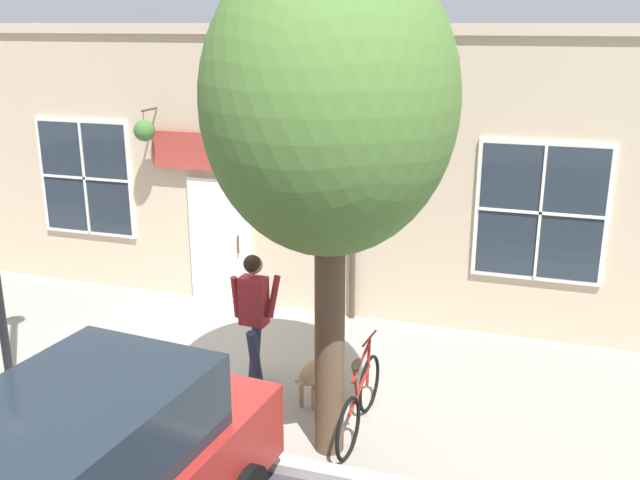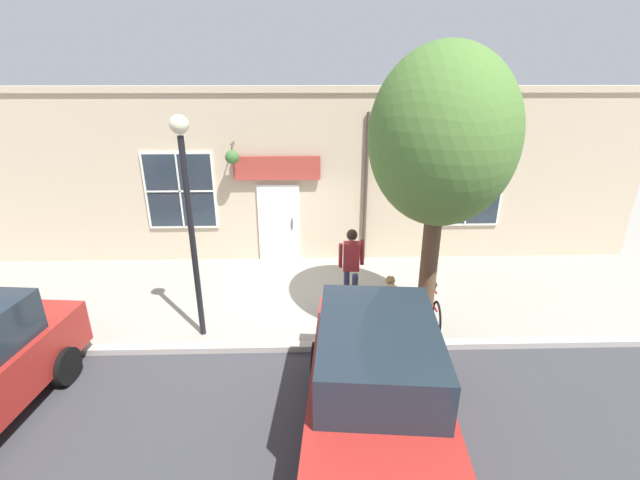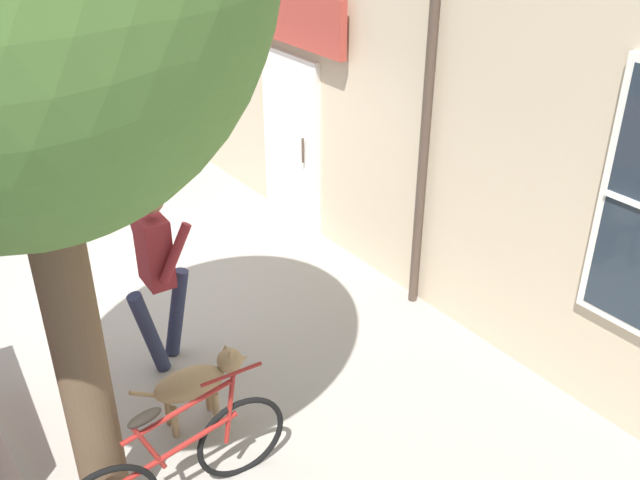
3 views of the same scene
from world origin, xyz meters
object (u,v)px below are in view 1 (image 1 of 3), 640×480
(dog_on_leash, at_px, (316,370))
(leaning_bicycle, at_px, (359,401))
(pedestrian_walking, at_px, (254,307))
(street_tree_by_curb, at_px, (332,112))

(dog_on_leash, bearing_deg, leaning_bicycle, 53.44)
(dog_on_leash, xyz_separation_m, leaning_bicycle, (0.51, 0.69, -0.03))
(pedestrian_walking, relative_size, dog_on_leash, 1.80)
(pedestrian_walking, bearing_deg, dog_on_leash, 81.91)
(leaning_bicycle, bearing_deg, pedestrian_walking, -112.25)
(street_tree_by_curb, bearing_deg, leaning_bicycle, 159.13)
(leaning_bicycle, bearing_deg, dog_on_leash, -126.56)
(pedestrian_walking, bearing_deg, street_tree_by_curb, 50.17)
(leaning_bicycle, bearing_deg, street_tree_by_curb, -20.87)
(dog_on_leash, relative_size, street_tree_by_curb, 0.19)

